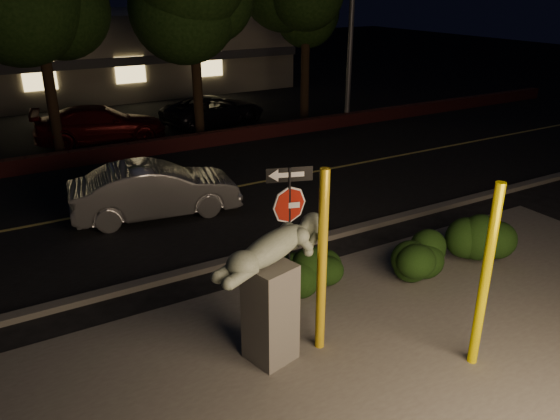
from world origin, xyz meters
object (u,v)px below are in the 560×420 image
object	(u,v)px
parked_car_dark	(214,110)
parked_car_darkred	(100,124)
signpost	(289,205)
silver_sedan	(155,190)
yellow_pole_right	(485,279)
sculpture	(272,281)
yellow_pole_left	(322,264)

from	to	relation	value
parked_car_dark	parked_car_darkred	bearing A→B (deg)	84.84
signpost	silver_sedan	bearing A→B (deg)	120.04
yellow_pole_right	signpost	distance (m)	3.49
silver_sedan	sculpture	bearing A→B (deg)	-174.38
sculpture	yellow_pole_right	bearing A→B (deg)	-46.19
parked_car_darkred	parked_car_dark	distance (m)	4.64
yellow_pole_right	yellow_pole_left	bearing A→B (deg)	140.68
yellow_pole_right	parked_car_dark	bearing A→B (deg)	80.39
yellow_pole_right	parked_car_darkred	world-z (taller)	yellow_pole_right
silver_sedan	parked_car_dark	bearing A→B (deg)	-24.36
yellow_pole_left	signpost	size ratio (longest dim) A/B	1.22
signpost	parked_car_dark	bearing A→B (deg)	90.70
parked_car_darkred	signpost	bearing A→B (deg)	-168.47
parked_car_dark	sculpture	bearing A→B (deg)	149.17
sculpture	silver_sedan	size ratio (longest dim) A/B	0.54
parked_car_darkred	parked_car_dark	world-z (taller)	parked_car_darkred
yellow_pole_right	parked_car_dark	world-z (taller)	yellow_pole_right
parked_car_darkred	parked_car_dark	xyz separation A→B (m)	(4.62, 0.44, -0.07)
yellow_pole_left	signpost	distance (m)	1.80
signpost	silver_sedan	distance (m)	4.97
parked_car_darkred	parked_car_dark	size ratio (longest dim) A/B	1.06
yellow_pole_right	signpost	xyz separation A→B (m)	(-1.35, 3.20, 0.28)
yellow_pole_left	sculpture	size ratio (longest dim) A/B	1.37
yellow_pole_right	sculpture	xyz separation A→B (m)	(-2.58, 1.64, -0.12)
parked_car_dark	yellow_pole_left	bearing A→B (deg)	152.10
yellow_pole_left	parked_car_darkred	distance (m)	14.07
yellow_pole_left	yellow_pole_right	distance (m)	2.34
yellow_pole_left	sculpture	bearing A→B (deg)	168.68
yellow_pole_right	parked_car_darkred	xyz separation A→B (m)	(-1.92, 15.53, -0.80)
yellow_pole_right	silver_sedan	distance (m)	8.33
silver_sedan	parked_car_darkred	distance (m)	7.58
yellow_pole_left	signpost	bearing A→B (deg)	75.08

